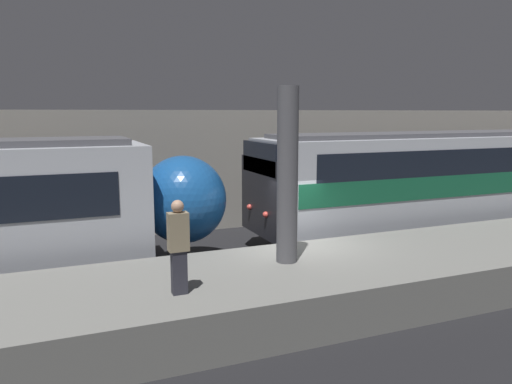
{
  "coord_description": "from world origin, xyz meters",
  "views": [
    {
      "loc": [
        -5.84,
        -11.49,
        4.39
      ],
      "look_at": [
        -0.72,
        0.85,
        2.25
      ],
      "focal_mm": 35.0,
      "sensor_mm": 36.0,
      "label": 1
    }
  ],
  "objects": [
    {
      "name": "train_boxy",
      "position": [
        9.47,
        2.12,
        1.91
      ],
      "size": [
        19.27,
        2.83,
        3.72
      ],
      "color": "black",
      "rests_on": "ground"
    },
    {
      "name": "platform",
      "position": [
        0.0,
        -1.89,
        0.5
      ],
      "size": [
        40.0,
        3.78,
        0.99
      ],
      "color": "slate",
      "rests_on": "ground"
    },
    {
      "name": "support_pillar_near",
      "position": [
        -0.93,
        -1.51,
        2.98
      ],
      "size": [
        0.48,
        0.48,
        3.97
      ],
      "color": "#56565B",
      "rests_on": "platform"
    },
    {
      "name": "station_rear_barrier",
      "position": [
        0.0,
        6.21,
        2.24
      ],
      "size": [
        50.0,
        0.15,
        4.48
      ],
      "color": "#9E998E",
      "rests_on": "ground"
    },
    {
      "name": "person_waiting",
      "position": [
        -3.72,
        -2.59,
        1.96
      ],
      "size": [
        0.38,
        0.24,
        1.8
      ],
      "color": "#2D2D38",
      "rests_on": "platform"
    },
    {
      "name": "ground_plane",
      "position": [
        0.0,
        0.0,
        0.0
      ],
      "size": [
        120.0,
        120.0,
        0.0
      ],
      "primitive_type": "plane",
      "color": "black"
    }
  ]
}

